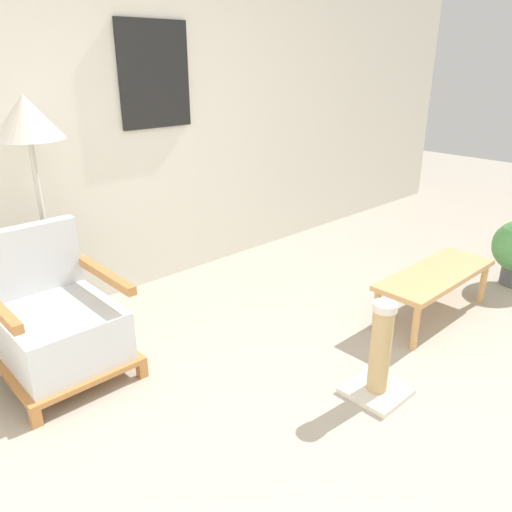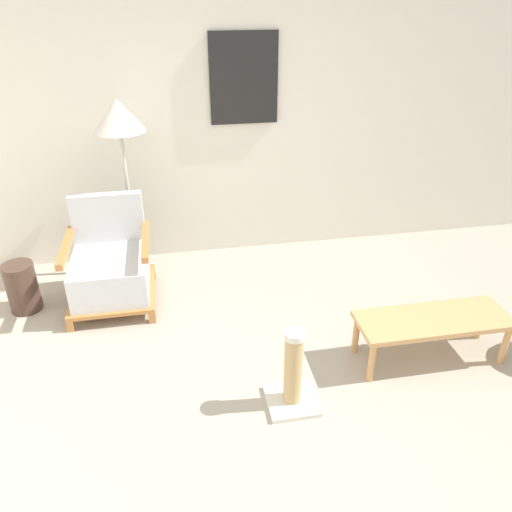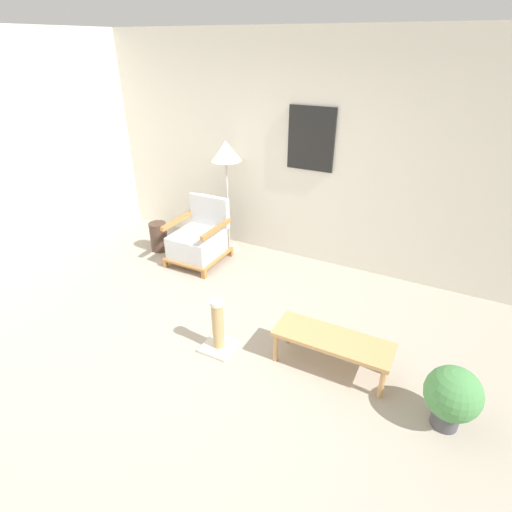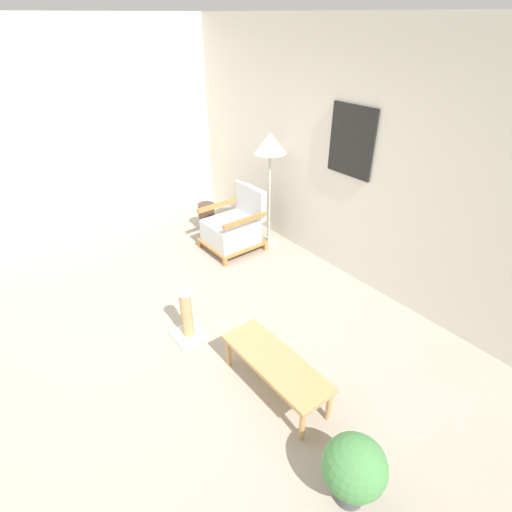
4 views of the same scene
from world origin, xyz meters
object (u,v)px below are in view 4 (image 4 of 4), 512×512
armchair (234,228)px  scratching_post (187,319)px  coffee_table (276,364)px  floor_lamp (270,150)px  vase (207,217)px  potted_plant (354,469)px

armchair → scratching_post: (1.12, -1.33, -0.10)m
coffee_table → floor_lamp: bearing=141.7°
floor_lamp → armchair: bearing=-110.5°
floor_lamp → vase: 1.43m
coffee_table → potted_plant: size_ratio=1.93×
scratching_post → floor_lamp: bearing=118.2°
floor_lamp → scratching_post: bearing=-61.8°
armchair → vase: (-0.67, 0.00, -0.10)m
vase → potted_plant: size_ratio=0.76×
floor_lamp → coffee_table: size_ratio=1.47×
vase → scratching_post: size_ratio=0.74×
vase → potted_plant: potted_plant is taller
armchair → scratching_post: 1.74m
vase → potted_plant: bearing=-18.8°
vase → scratching_post: bearing=-36.7°
floor_lamp → potted_plant: 3.52m
floor_lamp → vase: floor_lamp is taller
coffee_table → vase: 3.00m
scratching_post → armchair: bearing=130.1°
coffee_table → scratching_post: 1.03m
scratching_post → potted_plant: bearing=1.7°
scratching_post → coffee_table: bearing=13.4°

